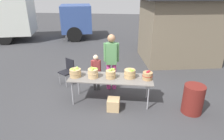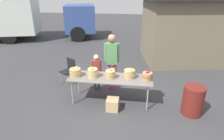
% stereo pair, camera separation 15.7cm
% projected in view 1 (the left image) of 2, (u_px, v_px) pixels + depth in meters
% --- Properties ---
extents(ground_plane, '(40.00, 40.00, 0.00)m').
position_uv_depth(ground_plane, '(111.00, 101.00, 5.67)').
color(ground_plane, '#38383A').
extents(market_table, '(2.30, 0.76, 0.75)m').
position_uv_depth(market_table, '(111.00, 79.00, 5.39)').
color(market_table, slate).
rests_on(market_table, ground).
extents(apple_basket_green_0, '(0.33, 0.33, 0.26)m').
position_uv_depth(apple_basket_green_0, '(75.00, 73.00, 5.39)').
color(apple_basket_green_0, tan).
rests_on(apple_basket_green_0, market_table).
extents(apple_basket_green_1, '(0.30, 0.30, 0.30)m').
position_uv_depth(apple_basket_green_1, '(93.00, 73.00, 5.33)').
color(apple_basket_green_1, tan).
rests_on(apple_basket_green_1, market_table).
extents(apple_basket_green_2, '(0.28, 0.28, 0.28)m').
position_uv_depth(apple_basket_green_2, '(111.00, 74.00, 5.31)').
color(apple_basket_green_2, tan).
rests_on(apple_basket_green_2, market_table).
extents(apple_basket_green_3, '(0.32, 0.32, 0.28)m').
position_uv_depth(apple_basket_green_3, '(130.00, 73.00, 5.32)').
color(apple_basket_green_3, tan).
rests_on(apple_basket_green_3, market_table).
extents(apple_basket_red_0, '(0.28, 0.28, 0.25)m').
position_uv_depth(apple_basket_red_0, '(148.00, 76.00, 5.22)').
color(apple_basket_red_0, '#A87F51').
rests_on(apple_basket_red_0, market_table).
extents(vendor_adult, '(0.47, 0.27, 1.78)m').
position_uv_depth(vendor_adult, '(111.00, 58.00, 5.95)').
color(vendor_adult, '#CC3F8C').
rests_on(vendor_adult, ground).
extents(child_customer, '(0.30, 0.22, 1.18)m').
position_uv_depth(child_customer, '(96.00, 70.00, 6.03)').
color(child_customer, '#3F3F3F').
rests_on(child_customer, ground).
extents(box_truck, '(7.99, 4.17, 2.75)m').
position_uv_depth(box_truck, '(15.00, 16.00, 11.57)').
color(box_truck, silver).
rests_on(box_truck, ground).
extents(food_kiosk, '(3.99, 3.51, 2.74)m').
position_uv_depth(food_kiosk, '(179.00, 29.00, 8.38)').
color(food_kiosk, '#726651').
rests_on(food_kiosk, ground).
extents(folding_chair, '(0.55, 0.55, 0.86)m').
position_uv_depth(folding_chair, '(68.00, 70.00, 6.50)').
color(folding_chair, black).
rests_on(folding_chair, ground).
extents(trash_barrel, '(0.52, 0.52, 0.78)m').
position_uv_depth(trash_barrel, '(193.00, 99.00, 5.02)').
color(trash_barrel, maroon).
rests_on(trash_barrel, ground).
extents(produce_crate, '(0.32, 0.32, 0.32)m').
position_uv_depth(produce_crate, '(113.00, 104.00, 5.20)').
color(produce_crate, tan).
rests_on(produce_crate, ground).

